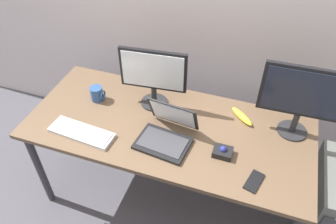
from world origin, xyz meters
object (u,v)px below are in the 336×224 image
Objects in this scene: trackball_mouse at (223,152)px; coffee_mug at (97,94)px; monitor_main at (304,97)px; banana at (242,116)px; cell_phone at (254,181)px; laptop at (167,132)px; keyboard at (82,132)px; monitor_side at (153,74)px.

coffee_mug is at bearing 167.28° from trackball_mouse.
monitor_main is at bearing 41.19° from trackball_mouse.
banana is (-0.31, 0.01, -0.26)m from monitor_main.
cell_phone is (-0.17, -0.45, -0.27)m from monitor_main.
cell_phone is (0.55, -0.15, -0.05)m from laptop.
keyboard is at bearing -79.43° from coffee_mug.
laptop is at bearing -179.73° from cell_phone.
keyboard is 3.81× the size of trackball_mouse.
cell_phone is at bearing -33.54° from trackball_mouse.
trackball_mouse is 0.77× the size of cell_phone.
laptop is 0.35m from trackball_mouse.
monitor_main reaches higher than banana.
keyboard is 0.33m from coffee_mug.
monitor_side is at bearing 123.59° from laptop.
laptop reaches higher than keyboard.
banana is at bearing 80.90° from trackball_mouse.
cell_phone is (0.20, -0.13, -0.02)m from trackball_mouse.
coffee_mug is (-0.57, 0.19, -0.00)m from laptop.
monitor_side reaches higher than keyboard.
laptop is (0.51, 0.13, 0.04)m from keyboard.
monitor_side reaches higher than coffee_mug.
laptop is at bearing -141.18° from banana.
monitor_main is 0.41m from banana.
keyboard is 0.86m from trackball_mouse.
monitor_main reaches higher than monitor_side.
monitor_main reaches higher than coffee_mug.
laptop is (-0.71, -0.31, -0.23)m from monitor_main.
cell_phone is 0.75× the size of banana.
monitor_main is 1.30m from coffee_mug.
trackball_mouse is at bearing -138.81° from monitor_main.
monitor_main is at bearing 85.09° from cell_phone.
banana is at bearing 26.70° from keyboard.
monitor_side is (-0.90, -0.03, -0.04)m from monitor_main.
banana is (0.90, 0.46, 0.01)m from keyboard.
monitor_main reaches higher than keyboard.
laptop reaches higher than banana.
coffee_mug reaches higher than keyboard.
keyboard is at bearing -160.09° from monitor_main.
cell_phone is (1.11, -0.34, -0.05)m from coffee_mug.
trackball_mouse is 0.58× the size of banana.
trackball_mouse reaches higher than cell_phone.
monitor_side is 4.27× the size of coffee_mug.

